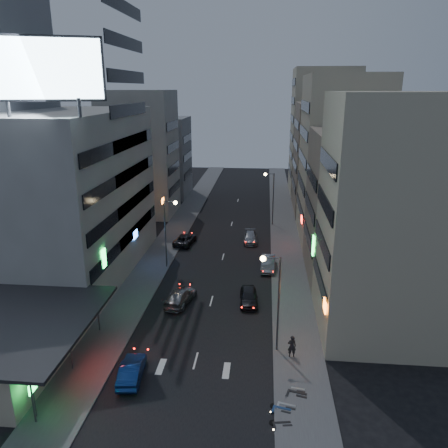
# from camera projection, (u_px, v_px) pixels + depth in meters

# --- Properties ---
(ground) EXTENTS (180.00, 180.00, 0.00)m
(ground) POSITION_uv_depth(u_px,v_px,m) (186.00, 395.00, 30.07)
(ground) COLOR black
(ground) RESTS_ON ground
(sidewalk_left) EXTENTS (4.00, 120.00, 0.12)m
(sidewalk_left) POSITION_uv_depth(u_px,v_px,m) (167.00, 243.00, 59.29)
(sidewalk_left) COLOR #4C4C4F
(sidewalk_left) RESTS_ON ground
(sidewalk_right) EXTENTS (4.00, 120.00, 0.12)m
(sidewalk_right) POSITION_uv_depth(u_px,v_px,m) (286.00, 247.00, 57.84)
(sidewalk_right) COLOR #4C4C4F
(sidewalk_right) RESTS_ON ground
(food_court) EXTENTS (11.00, 13.00, 3.88)m
(food_court) POSITION_uv_depth(u_px,v_px,m) (7.00, 343.00, 32.64)
(food_court) COLOR #B1A98B
(food_court) RESTS_ON ground
(white_building) EXTENTS (14.00, 24.00, 18.00)m
(white_building) POSITION_uv_depth(u_px,v_px,m) (64.00, 195.00, 47.95)
(white_building) COLOR #A4A49F
(white_building) RESTS_ON ground
(shophouse_near) EXTENTS (10.00, 11.00, 20.00)m
(shophouse_near) POSITION_uv_depth(u_px,v_px,m) (387.00, 219.00, 35.71)
(shophouse_near) COLOR #B1A98B
(shophouse_near) RESTS_ON ground
(shophouse_mid) EXTENTS (11.00, 12.00, 16.00)m
(shophouse_mid) POSITION_uv_depth(u_px,v_px,m) (362.00, 207.00, 47.19)
(shophouse_mid) COLOR gray
(shophouse_mid) RESTS_ON ground
(shophouse_far) EXTENTS (10.00, 14.00, 22.00)m
(shophouse_far) POSITION_uv_depth(u_px,v_px,m) (340.00, 160.00, 58.70)
(shophouse_far) COLOR #B1A98B
(shophouse_far) RESTS_ON ground
(far_left_a) EXTENTS (11.00, 10.00, 20.00)m
(far_left_a) POSITION_uv_depth(u_px,v_px,m) (140.00, 154.00, 71.28)
(far_left_a) COLOR #A4A49F
(far_left_a) RESTS_ON ground
(far_left_b) EXTENTS (12.00, 10.00, 15.00)m
(far_left_b) POSITION_uv_depth(u_px,v_px,m) (157.00, 157.00, 84.42)
(far_left_b) COLOR gray
(far_left_b) RESTS_ON ground
(far_right_a) EXTENTS (11.00, 12.00, 18.00)m
(far_right_a) POSITION_uv_depth(u_px,v_px,m) (328.00, 158.00, 73.51)
(far_right_a) COLOR gray
(far_right_a) RESTS_ON ground
(far_right_b) EXTENTS (12.00, 12.00, 24.00)m
(far_right_b) POSITION_uv_depth(u_px,v_px,m) (323.00, 132.00, 85.88)
(far_right_b) COLOR #B1A98B
(far_right_b) RESTS_ON ground
(billboard) EXTENTS (9.52, 3.75, 6.20)m
(billboard) POSITION_uv_depth(u_px,v_px,m) (39.00, 69.00, 34.29)
(billboard) COLOR #595B60
(billboard) RESTS_ON white_building
(street_lamp_right_near) EXTENTS (1.60, 0.44, 8.02)m
(street_lamp_right_near) POSITION_uv_depth(u_px,v_px,m) (274.00, 290.00, 33.64)
(street_lamp_right_near) COLOR #595B60
(street_lamp_right_near) RESTS_ON sidewalk_right
(street_lamp_left) EXTENTS (1.60, 0.44, 8.02)m
(street_lamp_left) POSITION_uv_depth(u_px,v_px,m) (168.00, 224.00, 49.92)
(street_lamp_left) COLOR #595B60
(street_lamp_left) RESTS_ON sidewalk_left
(street_lamp_right_far) EXTENTS (1.60, 0.44, 8.02)m
(street_lamp_right_far) POSITION_uv_depth(u_px,v_px,m) (271.00, 191.00, 65.96)
(street_lamp_right_far) COLOR #595B60
(street_lamp_right_far) RESTS_ON sidewalk_right
(parked_car_right_near) EXTENTS (1.99, 4.32, 1.43)m
(parked_car_right_near) POSITION_uv_depth(u_px,v_px,m) (249.00, 297.00, 42.73)
(parked_car_right_near) COLOR black
(parked_car_right_near) RESTS_ON ground
(parked_car_right_mid) EXTENTS (1.74, 4.58, 1.49)m
(parked_car_right_mid) POSITION_uv_depth(u_px,v_px,m) (268.00, 263.00, 50.78)
(parked_car_right_mid) COLOR #96999D
(parked_car_right_mid) RESTS_ON ground
(parked_car_left) EXTENTS (2.80, 5.12, 1.36)m
(parked_car_left) POSITION_uv_depth(u_px,v_px,m) (185.00, 239.00, 59.04)
(parked_car_left) COLOR #26262B
(parked_car_left) RESTS_ON ground
(parked_car_right_far) EXTENTS (2.10, 4.64, 1.32)m
(parked_car_right_far) POSITION_uv_depth(u_px,v_px,m) (250.00, 238.00, 59.81)
(parked_car_right_far) COLOR #93959B
(parked_car_right_far) RESTS_ON ground
(road_car_blue) EXTENTS (1.90, 4.39, 1.41)m
(road_car_blue) POSITION_uv_depth(u_px,v_px,m) (132.00, 370.00, 31.61)
(road_car_blue) COLOR navy
(road_car_blue) RESTS_ON ground
(road_car_silver) EXTENTS (2.94, 5.33, 1.46)m
(road_car_silver) POSITION_uv_depth(u_px,v_px,m) (180.00, 297.00, 42.72)
(road_car_silver) COLOR gray
(road_car_silver) RESTS_ON ground
(person) EXTENTS (0.71, 0.51, 1.83)m
(person) POSITION_uv_depth(u_px,v_px,m) (292.00, 346.00, 33.94)
(person) COLOR black
(person) RESTS_ON sidewalk_right
(scooter_black_a) EXTENTS (0.83, 1.77, 1.04)m
(scooter_black_a) POSITION_uv_depth(u_px,v_px,m) (291.00, 414.00, 27.44)
(scooter_black_a) COLOR black
(scooter_black_a) RESTS_ON sidewalk_right
(scooter_silver_a) EXTENTS (1.00, 1.90, 1.11)m
(scooter_silver_a) POSITION_uv_depth(u_px,v_px,m) (297.00, 398.00, 28.76)
(scooter_silver_a) COLOR #A6A8AD
(scooter_silver_a) RESTS_ON sidewalk_right
(scooter_blue) EXTENTS (1.00, 1.87, 1.09)m
(scooter_blue) POSITION_uv_depth(u_px,v_px,m) (292.00, 402.00, 28.43)
(scooter_blue) COLOR navy
(scooter_blue) RESTS_ON sidewalk_right
(scooter_black_b) EXTENTS (1.16, 2.11, 1.23)m
(scooter_black_b) POSITION_uv_depth(u_px,v_px,m) (308.00, 386.00, 29.86)
(scooter_black_b) COLOR black
(scooter_black_b) RESTS_ON sidewalk_right
(scooter_silver_b) EXTENTS (0.79, 1.70, 1.00)m
(scooter_silver_b) POSITION_uv_depth(u_px,v_px,m) (306.00, 383.00, 30.38)
(scooter_silver_b) COLOR #ADB0B6
(scooter_silver_b) RESTS_ON sidewalk_right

